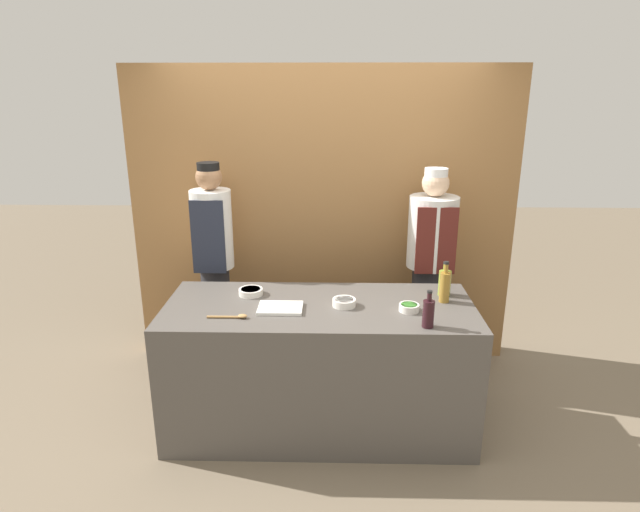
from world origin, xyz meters
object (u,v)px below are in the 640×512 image
Objects in this scene: sauce_bowl_purple at (251,291)px; wooden_spoon at (233,316)px; chef_right at (430,268)px; sauce_bowl_green at (409,307)px; bottle_wine at (428,313)px; cutting_board at (280,308)px; bottle_oil at (445,282)px; sauce_bowl_red at (344,302)px; chef_left at (214,262)px; bottle_vinegar at (445,286)px.

sauce_bowl_purple reaches higher than wooden_spoon.
sauce_bowl_green is at bearing -108.72° from chef_right.
sauce_bowl_purple is 0.71× the size of bottle_wine.
bottle_oil reaches higher than cutting_board.
sauce_bowl_red is 0.09× the size of chef_left.
chef_left is at bearing 126.76° from cutting_board.
bottle_oil is (0.27, 0.28, 0.07)m from sauce_bowl_green.
chef_left is at bearing 162.99° from bottle_oil.
bottle_wine is at bearing -23.31° from sauce_bowl_purple.
bottle_wine is at bearing -14.69° from cutting_board.
chef_right is (1.36, 0.93, 0.00)m from wooden_spoon.
sauce_bowl_green is 0.46× the size of bottle_vinegar.
sauce_bowl_purple is at bearing 166.38° from sauce_bowl_green.
sauce_bowl_red is 0.99m from chef_right.
chef_left is (-1.65, 0.63, -0.06)m from bottle_vinegar.
chef_left reaches higher than bottle_vinegar.
wooden_spoon is 1.64m from chef_right.
bottle_oil is 0.14× the size of chef_left.
chef_left reaches higher than cutting_board.
bottle_oil is (1.08, 0.27, 0.08)m from cutting_board.
sauce_bowl_green reaches higher than sauce_bowl_purple.
cutting_board is 0.17× the size of chef_right.
chef_right is at bearing 36.08° from cutting_board.
bottle_oil is 1.75m from chef_left.
bottle_oil is 0.14× the size of chef_right.
bottle_oil is at bearing 16.91° from wooden_spoon.
chef_right is (-0.01, 0.51, -0.08)m from bottle_oil.
chef_left reaches higher than sauce_bowl_green.
cutting_board is (0.22, -0.25, -0.01)m from sauce_bowl_purple.
bottle_vinegar is (1.28, -0.09, 0.08)m from sauce_bowl_purple.
chef_right is at bearing 90.61° from bottle_oil.
sauce_bowl_green is 0.25m from bottle_wine.
chef_left is 1.67m from chef_right.
sauce_bowl_red is at bearing 16.77° from wooden_spoon.
bottle_vinegar is 1.76m from chef_left.
bottle_oil is at bearing 78.70° from bottle_vinegar.
cutting_board is at bearing 26.69° from wooden_spoon.
bottle_vinegar is 1.37m from wooden_spoon.
wooden_spoon is (-1.34, -0.30, -0.10)m from bottle_vinegar.
chef_right is (0.67, 0.72, -0.01)m from sauce_bowl_red.
sauce_bowl_purple is at bearing 81.97° from wooden_spoon.
chef_right reaches higher than sauce_bowl_purple.
sauce_bowl_red is at bearing -172.16° from bottle_vinegar.
sauce_bowl_green is 0.81m from cutting_board.
sauce_bowl_purple is 1.06m from sauce_bowl_green.
chef_right reaches higher than bottle_vinegar.
sauce_bowl_red is 0.71m from wooden_spoon.
sauce_bowl_purple is 0.33m from cutting_board.
wooden_spoon is 0.14× the size of chef_left.
sauce_bowl_red is at bearing -35.97° from chef_left.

